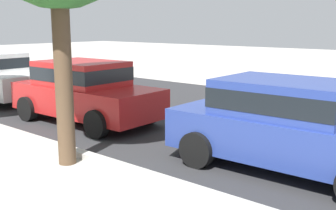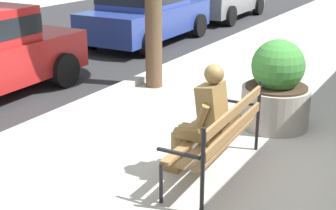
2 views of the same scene
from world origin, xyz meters
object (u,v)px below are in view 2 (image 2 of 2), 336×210
object	(u,v)px
bronze_statue_seated	(201,122)
concrete_planter	(276,89)
parked_car_blue	(146,11)
park_bench	(221,132)

from	to	relation	value
bronze_statue_seated	concrete_planter	bearing A→B (deg)	-7.43
concrete_planter	parked_car_blue	bearing A→B (deg)	50.82
concrete_planter	parked_car_blue	distance (m)	6.24
bronze_statue_seated	parked_car_blue	distance (m)	7.44
park_bench	bronze_statue_seated	world-z (taller)	bronze_statue_seated
bronze_statue_seated	concrete_planter	distance (m)	1.94
park_bench	parked_car_blue	size ratio (longest dim) A/B	0.44
park_bench	concrete_planter	distance (m)	1.82
concrete_planter	parked_car_blue	size ratio (longest dim) A/B	0.31
bronze_statue_seated	park_bench	bearing A→B (deg)	-65.16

